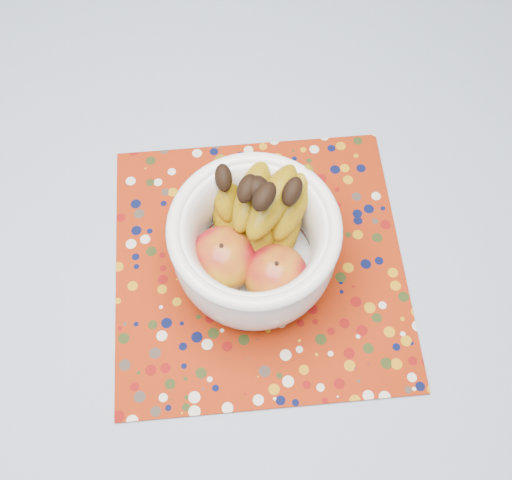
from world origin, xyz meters
TOP-DOWN VIEW (x-y plane):
  - table at (0.00, 0.00)m, footprint 1.20×1.20m
  - tablecloth at (0.00, 0.00)m, footprint 1.32×1.32m
  - placemat at (0.09, -0.02)m, footprint 0.51×0.51m
  - fruit_bowl at (0.08, -0.02)m, footprint 0.22×0.21m

SIDE VIEW (x-z plane):
  - table at x=0.00m, z-range 0.30..1.05m
  - tablecloth at x=0.00m, z-range 0.75..0.76m
  - placemat at x=0.09m, z-range 0.76..0.76m
  - fruit_bowl at x=0.08m, z-range 0.75..0.92m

